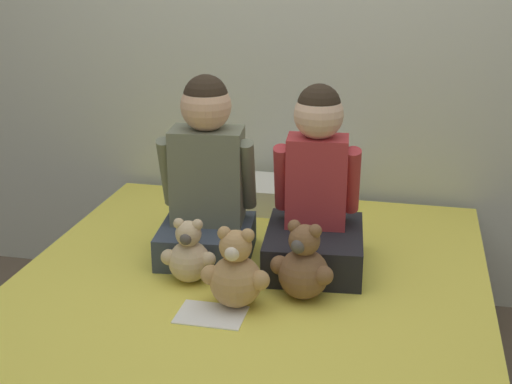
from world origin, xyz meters
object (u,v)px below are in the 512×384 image
(teddy_bear_held_by_left_child, at_px, (189,255))
(teddy_bear_between_children, at_px, (236,273))
(child_on_left, at_px, (207,180))
(sign_card, at_px, (211,315))
(child_on_right, at_px, (316,199))
(pillow_at_headboard, at_px, (286,196))
(bed, at_px, (244,353))
(teddy_bear_held_by_right_child, at_px, (303,266))

(teddy_bear_held_by_left_child, xyz_separation_m, teddy_bear_between_children, (0.20, -0.13, 0.02))
(child_on_left, bearing_deg, sign_card, -79.27)
(child_on_right, xyz_separation_m, sign_card, (-0.26, -0.45, -0.24))
(teddy_bear_between_children, relative_size, sign_card, 1.26)
(pillow_at_headboard, bearing_deg, sign_card, -93.49)
(child_on_right, distance_m, pillow_at_headboard, 0.59)
(teddy_bear_between_children, xyz_separation_m, sign_card, (-0.06, -0.08, -0.11))
(child_on_left, bearing_deg, pillow_at_headboard, 62.72)
(teddy_bear_between_children, bearing_deg, child_on_left, 119.41)
(child_on_left, distance_m, sign_card, 0.55)
(bed, relative_size, child_on_right, 2.99)
(teddy_bear_held_by_left_child, bearing_deg, child_on_right, 27.55)
(child_on_right, height_order, sign_card, child_on_right)
(child_on_left, xyz_separation_m, teddy_bear_held_by_left_child, (0.00, -0.24, -0.19))
(bed, bearing_deg, sign_card, -107.61)
(child_on_right, distance_m, teddy_bear_between_children, 0.44)
(teddy_bear_held_by_left_child, height_order, pillow_at_headboard, teddy_bear_held_by_left_child)
(child_on_right, xyz_separation_m, pillow_at_headboard, (-0.20, 0.52, -0.19))
(child_on_right, distance_m, teddy_bear_held_by_left_child, 0.48)
(child_on_right, relative_size, pillow_at_headboard, 1.29)
(teddy_bear_between_children, bearing_deg, pillow_at_headboard, 91.35)
(teddy_bear_held_by_right_child, xyz_separation_m, sign_card, (-0.26, -0.18, -0.11))
(bed, bearing_deg, teddy_bear_between_children, -89.16)
(child_on_left, xyz_separation_m, pillow_at_headboard, (0.20, 0.52, -0.23))
(teddy_bear_held_by_left_child, bearing_deg, teddy_bear_between_children, -38.00)
(teddy_bear_held_by_left_child, bearing_deg, teddy_bear_held_by_right_child, -8.73)
(child_on_left, distance_m, child_on_right, 0.40)
(child_on_right, xyz_separation_m, teddy_bear_held_by_left_child, (-0.39, -0.24, -0.15))
(teddy_bear_between_children, distance_m, sign_card, 0.15)
(sign_card, bearing_deg, child_on_left, 107.07)
(child_on_right, bearing_deg, sign_card, -124.59)
(bed, height_order, child_on_right, child_on_right)
(child_on_right, relative_size, teddy_bear_held_by_right_child, 2.46)
(sign_card, bearing_deg, child_on_right, 60.57)
(bed, height_order, sign_card, sign_card)
(teddy_bear_held_by_right_child, distance_m, sign_card, 0.33)
(child_on_left, distance_m, pillow_at_headboard, 0.60)
(child_on_left, distance_m, teddy_bear_held_by_right_child, 0.51)
(bed, distance_m, child_on_right, 0.59)
(teddy_bear_between_children, height_order, pillow_at_headboard, teddy_bear_between_children)
(teddy_bear_held_by_right_child, bearing_deg, teddy_bear_between_children, -135.38)
(child_on_left, height_order, pillow_at_headboard, child_on_left)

